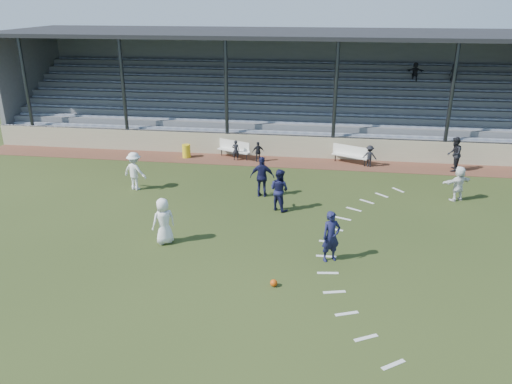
# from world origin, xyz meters

# --- Properties ---
(ground) EXTENTS (90.00, 90.00, 0.00)m
(ground) POSITION_xyz_m (0.00, 0.00, 0.00)
(ground) COLOR #293616
(ground) RESTS_ON ground
(cinder_track) EXTENTS (34.00, 2.00, 0.02)m
(cinder_track) POSITION_xyz_m (0.00, 10.50, 0.01)
(cinder_track) COLOR #562F22
(cinder_track) RESTS_ON ground
(retaining_wall) EXTENTS (34.00, 0.18, 1.20)m
(retaining_wall) POSITION_xyz_m (0.00, 11.55, 0.60)
(retaining_wall) COLOR #B3AA8A
(retaining_wall) RESTS_ON ground
(bench_left) EXTENTS (2.00, 1.22, 0.95)m
(bench_left) POSITION_xyz_m (-2.47, 10.92, 0.58)
(bench_left) COLOR silver
(bench_left) RESTS_ON cinder_track
(bench_right) EXTENTS (1.99, 1.25, 0.95)m
(bench_right) POSITION_xyz_m (3.96, 10.83, 0.58)
(bench_right) COLOR silver
(bench_right) RESTS_ON cinder_track
(trash_bin) EXTENTS (0.46, 0.46, 0.74)m
(trash_bin) POSITION_xyz_m (-5.15, 10.55, 0.39)
(trash_bin) COLOR yellow
(trash_bin) RESTS_ON cinder_track
(football) EXTENTS (0.23, 0.23, 0.23)m
(football) POSITION_xyz_m (1.24, -2.18, 0.12)
(football) COLOR #C3460B
(football) RESTS_ON ground
(player_white_lead) EXTENTS (1.01, 0.97, 1.75)m
(player_white_lead) POSITION_xyz_m (-3.07, 0.22, 0.87)
(player_white_lead) COLOR white
(player_white_lead) RESTS_ON ground
(player_navy_lead) EXTENTS (0.78, 0.69, 1.81)m
(player_navy_lead) POSITION_xyz_m (2.97, -0.24, 0.90)
(player_navy_lead) COLOR #16173C
(player_navy_lead) RESTS_ON ground
(player_navy_mid) EXTENTS (1.11, 1.05, 1.81)m
(player_navy_mid) POSITION_xyz_m (0.79, 3.90, 0.91)
(player_navy_mid) COLOR #16173C
(player_navy_mid) RESTS_ON ground
(player_white_wing) EXTENTS (1.31, 0.97, 1.81)m
(player_white_wing) POSITION_xyz_m (-6.14, 5.35, 0.90)
(player_white_wing) COLOR white
(player_white_wing) RESTS_ON ground
(player_navy_wing) EXTENTS (1.09, 0.46, 1.86)m
(player_navy_wing) POSITION_xyz_m (-0.13, 5.34, 0.93)
(player_navy_wing) COLOR #16173C
(player_navy_wing) RESTS_ON ground
(player_white_back) EXTENTS (1.52, 1.12, 1.59)m
(player_white_back) POSITION_xyz_m (8.53, 6.10, 0.80)
(player_white_back) COLOR white
(player_white_back) RESTS_ON ground
(official) EXTENTS (0.92, 1.04, 1.79)m
(official) POSITION_xyz_m (9.23, 10.28, 0.92)
(official) COLOR black
(official) RESTS_ON cinder_track
(sub_left_near) EXTENTS (0.42, 0.28, 1.13)m
(sub_left_near) POSITION_xyz_m (-2.29, 10.45, 0.59)
(sub_left_near) COLOR black
(sub_left_near) RESTS_ON cinder_track
(sub_left_far) EXTENTS (0.70, 0.46, 1.11)m
(sub_left_far) POSITION_xyz_m (-1.02, 10.37, 0.57)
(sub_left_far) COLOR black
(sub_left_far) RESTS_ON cinder_track
(sub_right) EXTENTS (0.81, 0.54, 1.16)m
(sub_right) POSITION_xyz_m (4.97, 10.36, 0.60)
(sub_right) COLOR black
(sub_right) RESTS_ON cinder_track
(grandstand) EXTENTS (34.60, 9.00, 6.61)m
(grandstand) POSITION_xyz_m (0.01, 16.26, 2.20)
(grandstand) COLOR slate
(grandstand) RESTS_ON ground
(penalty_arc) EXTENTS (3.89, 14.63, 0.01)m
(penalty_arc) POSITION_xyz_m (4.12, 0.00, 0.01)
(penalty_arc) COLOR silver
(penalty_arc) RESTS_ON ground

